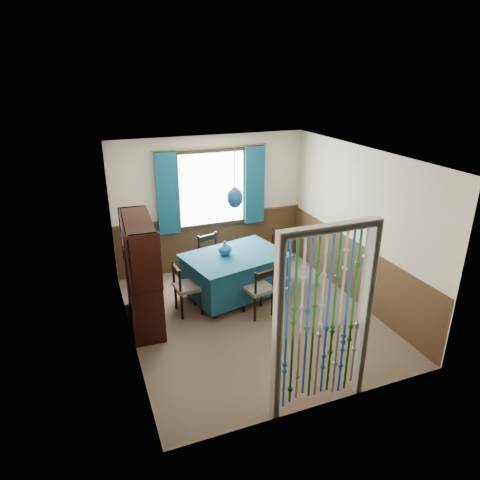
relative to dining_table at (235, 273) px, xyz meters
name	(u,v)px	position (x,y,z in m)	size (l,w,h in m)	color
floor	(252,317)	(0.02, -0.70, -0.44)	(4.00, 4.00, 0.00)	brown
ceiling	(254,155)	(0.02, -0.70, 2.06)	(4.00, 4.00, 0.00)	silver
wall_back	(211,204)	(0.02, 1.30, 0.81)	(3.60, 3.60, 0.00)	beige
wall_front	(328,310)	(0.02, -2.70, 0.81)	(3.60, 3.60, 0.00)	beige
wall_left	(125,261)	(-1.78, -0.70, 0.81)	(4.00, 4.00, 0.00)	beige
wall_right	(358,227)	(1.82, -0.70, 0.81)	(4.00, 4.00, 0.00)	beige
wainscot_back	(212,242)	(0.02, 1.28, 0.06)	(3.60, 3.60, 0.00)	#3E2A17
wainscot_front	(322,369)	(0.02, -2.69, 0.06)	(3.60, 3.60, 0.00)	#3E2A17
wainscot_left	(132,311)	(-1.77, -0.70, 0.06)	(4.00, 4.00, 0.00)	#3E2A17
wainscot_right	(353,269)	(1.80, -0.70, 0.06)	(4.00, 4.00, 0.00)	#3E2A17
window	(212,189)	(0.02, 1.25, 1.11)	(1.32, 0.12, 1.42)	black
doorway	(323,324)	(0.02, -2.64, 0.61)	(1.16, 0.12, 2.18)	silver
dining_table	(235,273)	(0.00, 0.00, 0.00)	(1.79, 1.42, 0.76)	navy
chair_near	(259,289)	(0.15, -0.67, 0.00)	(0.47, 0.46, 0.83)	black
chair_far	(212,258)	(-0.19, 0.66, 0.02)	(0.52, 0.51, 0.87)	black
chair_left	(186,287)	(-0.88, -0.20, 0.01)	(0.42, 0.44, 0.84)	black
chair_right	(276,256)	(0.86, 0.26, 0.06)	(0.62, 0.63, 0.95)	black
sideboard	(143,288)	(-1.54, -0.24, 0.14)	(0.51, 1.28, 1.65)	black
pendant_lamp	(235,198)	(0.00, 0.00, 1.28)	(0.25, 0.25, 0.93)	olive
vase_table	(225,249)	(-0.15, 0.07, 0.43)	(0.20, 0.20, 0.21)	navy
bowl_shelf	(147,259)	(-1.48, -0.51, 0.71)	(0.23, 0.23, 0.06)	beige
vase_sideboard	(142,260)	(-1.48, 0.02, 0.47)	(0.17, 0.17, 0.18)	beige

